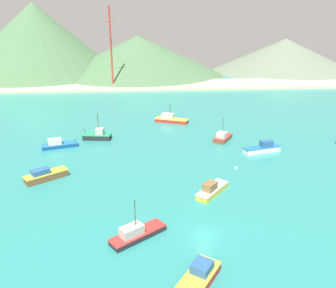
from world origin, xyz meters
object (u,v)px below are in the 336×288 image
at_px(fishing_boat_11, 171,119).
at_px(radio_tower, 111,48).
at_px(fishing_boat_4, 136,233).
at_px(fishing_boat_7, 45,175).
at_px(fishing_boat_5, 58,144).
at_px(buoy_0, 236,168).
at_px(fishing_boat_2, 263,148).
at_px(fishing_boat_10, 199,277).
at_px(fishing_boat_1, 222,137).
at_px(fishing_boat_9, 212,190).
at_px(fishing_boat_3, 98,136).

xyz_separation_m(fishing_boat_11, radio_tower, (-22.21, 57.74, 17.56)).
bearing_deg(fishing_boat_4, fishing_boat_7, 131.16).
relative_size(fishing_boat_4, fishing_boat_5, 0.93).
distance_m(fishing_boat_5, buoy_0, 44.47).
relative_size(fishing_boat_2, buoy_0, 15.90).
bearing_deg(fishing_boat_7, fishing_boat_5, 94.89).
distance_m(fishing_boat_2, fishing_boat_10, 47.88).
relative_size(fishing_boat_1, fishing_boat_4, 0.88).
relative_size(fishing_boat_4, fishing_boat_9, 1.10).
xyz_separation_m(fishing_boat_4, radio_tower, (-12.07, 117.98, 17.67)).
height_order(fishing_boat_9, fishing_boat_10, fishing_boat_9).
bearing_deg(buoy_0, fishing_boat_9, -124.51).
bearing_deg(fishing_boat_1, fishing_boat_2, -49.75).
bearing_deg(fishing_boat_3, fishing_boat_7, -107.23).
bearing_deg(fishing_boat_2, fishing_boat_7, -166.62).
height_order(fishing_boat_1, radio_tower, radio_tower).
xyz_separation_m(fishing_boat_5, buoy_0, (41.36, -16.32, -0.69)).
relative_size(fishing_boat_3, fishing_boat_4, 0.89).
distance_m(fishing_boat_7, buoy_0, 39.83).
distance_m(fishing_boat_7, fishing_boat_10, 40.32).
bearing_deg(fishing_boat_3, fishing_boat_9, -53.10).
height_order(fishing_boat_4, buoy_0, fishing_boat_4).
bearing_deg(fishing_boat_2, fishing_boat_4, -132.84).
relative_size(fishing_boat_5, fishing_boat_7, 1.12).
bearing_deg(fishing_boat_3, fishing_boat_10, -71.28).
relative_size(fishing_boat_3, fishing_boat_5, 0.83).
bearing_deg(fishing_boat_11, fishing_boat_10, -91.94).
bearing_deg(buoy_0, radio_tower, 109.48).
xyz_separation_m(fishing_boat_4, fishing_boat_7, (-18.44, 21.10, 0.13)).
height_order(fishing_boat_4, fishing_boat_11, fishing_boat_4).
bearing_deg(fishing_boat_3, fishing_boat_5, -148.86).
bearing_deg(radio_tower, fishing_boat_7, -93.76).
bearing_deg(fishing_boat_4, fishing_boat_1, 61.75).
height_order(fishing_boat_11, buoy_0, fishing_boat_11).
bearing_deg(fishing_boat_1, fishing_boat_10, -105.99).
xyz_separation_m(fishing_boat_9, radio_tower, (-25.84, 105.29, 17.64)).
distance_m(fishing_boat_1, fishing_boat_7, 45.95).
bearing_deg(fishing_boat_1, radio_tower, 114.45).
relative_size(fishing_boat_11, buoy_0, 17.81).
relative_size(fishing_boat_1, fishing_boat_11, 0.71).
xyz_separation_m(fishing_boat_7, buoy_0, (39.74, 2.54, -0.86)).
bearing_deg(buoy_0, fishing_boat_10, -112.18).
distance_m(fishing_boat_2, fishing_boat_9, 25.97).
relative_size(fishing_boat_2, fishing_boat_4, 1.11).
distance_m(fishing_boat_5, fishing_boat_11, 36.38).
bearing_deg(fishing_boat_7, fishing_boat_2, 13.38).
xyz_separation_m(fishing_boat_5, fishing_boat_7, (1.61, -18.86, 0.17)).
xyz_separation_m(fishing_boat_1, fishing_boat_3, (-33.39, 3.59, 0.15)).
bearing_deg(fishing_boat_11, fishing_boat_5, -146.11).
xyz_separation_m(fishing_boat_1, fishing_boat_10, (-14.74, -51.45, -0.02)).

